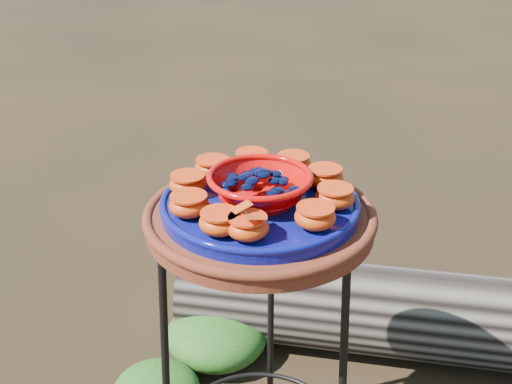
# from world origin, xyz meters

# --- Properties ---
(plant_stand) EXTENTS (0.44, 0.44, 0.70)m
(plant_stand) POSITION_xyz_m (0.00, 0.00, 0.35)
(plant_stand) COLOR black
(plant_stand) RESTS_ON ground
(terracotta_saucer) EXTENTS (0.44, 0.44, 0.04)m
(terracotta_saucer) POSITION_xyz_m (0.00, 0.00, 0.72)
(terracotta_saucer) COLOR maroon
(terracotta_saucer) RESTS_ON plant_stand
(cobalt_plate) EXTENTS (0.37, 0.37, 0.02)m
(cobalt_plate) POSITION_xyz_m (0.00, 0.00, 0.75)
(cobalt_plate) COLOR #000D48
(cobalt_plate) RESTS_ON terracotta_saucer
(red_bowl) EXTENTS (0.19, 0.19, 0.05)m
(red_bowl) POSITION_xyz_m (0.00, 0.00, 0.79)
(red_bowl) COLOR #C20805
(red_bowl) RESTS_ON cobalt_plate
(glass_gems) EXTENTS (0.15, 0.15, 0.02)m
(glass_gems) POSITION_xyz_m (0.00, 0.00, 0.82)
(glass_gems) COLOR black
(glass_gems) RESTS_ON red_bowl
(orange_half_0) EXTENTS (0.07, 0.07, 0.04)m
(orange_half_0) POSITION_xyz_m (-0.00, -0.14, 0.78)
(orange_half_0) COLOR #BC4811
(orange_half_0) RESTS_ON cobalt_plate
(orange_half_1) EXTENTS (0.07, 0.07, 0.04)m
(orange_half_1) POSITION_xyz_m (0.11, -0.09, 0.78)
(orange_half_1) COLOR #BC4811
(orange_half_1) RESTS_ON cobalt_plate
(orange_half_2) EXTENTS (0.07, 0.07, 0.04)m
(orange_half_2) POSITION_xyz_m (0.14, -0.01, 0.78)
(orange_half_2) COLOR #BC4811
(orange_half_2) RESTS_ON cobalt_plate
(orange_half_3) EXTENTS (0.07, 0.07, 0.04)m
(orange_half_3) POSITION_xyz_m (0.12, 0.08, 0.78)
(orange_half_3) COLOR #BC4811
(orange_half_3) RESTS_ON cobalt_plate
(orange_half_4) EXTENTS (0.07, 0.07, 0.04)m
(orange_half_4) POSITION_xyz_m (0.05, 0.13, 0.78)
(orange_half_4) COLOR #BC4811
(orange_half_4) RESTS_ON cobalt_plate
(orange_half_5) EXTENTS (0.07, 0.07, 0.04)m
(orange_half_5) POSITION_xyz_m (-0.04, 0.14, 0.78)
(orange_half_5) COLOR #BC4811
(orange_half_5) RESTS_ON cobalt_plate
(orange_half_6) EXTENTS (0.07, 0.07, 0.04)m
(orange_half_6) POSITION_xyz_m (-0.11, 0.09, 0.78)
(orange_half_6) COLOR #BC4811
(orange_half_6) RESTS_ON cobalt_plate
(orange_half_7) EXTENTS (0.07, 0.07, 0.04)m
(orange_half_7) POSITION_xyz_m (-0.14, 0.01, 0.78)
(orange_half_7) COLOR #BC4811
(orange_half_7) RESTS_ON cobalt_plate
(orange_half_8) EXTENTS (0.07, 0.07, 0.04)m
(orange_half_8) POSITION_xyz_m (-0.12, -0.08, 0.78)
(orange_half_8) COLOR #BC4811
(orange_half_8) RESTS_ON cobalt_plate
(orange_half_9) EXTENTS (0.07, 0.07, 0.04)m
(orange_half_9) POSITION_xyz_m (-0.05, -0.13, 0.78)
(orange_half_9) COLOR #BC4811
(orange_half_9) RESTS_ON cobalt_plate
(butterfly) EXTENTS (0.09, 0.08, 0.01)m
(butterfly) POSITION_xyz_m (-0.00, -0.14, 0.81)
(butterfly) COLOR #BD3F0E
(butterfly) RESTS_ON orange_half_0
(driftwood_log) EXTENTS (1.46, 0.45, 0.27)m
(driftwood_log) POSITION_xyz_m (0.41, 0.53, 0.14)
(driftwood_log) COLOR black
(driftwood_log) RESTS_ON ground
(foliage_back) EXTENTS (0.31, 0.31, 0.15)m
(foliage_back) POSITION_xyz_m (-0.19, 0.43, 0.08)
(foliage_back) COLOR #114015
(foliage_back) RESTS_ON ground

